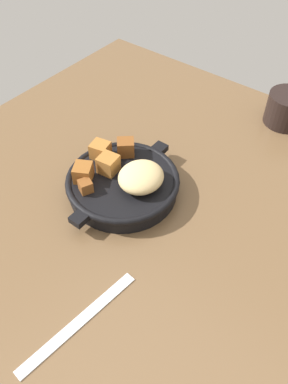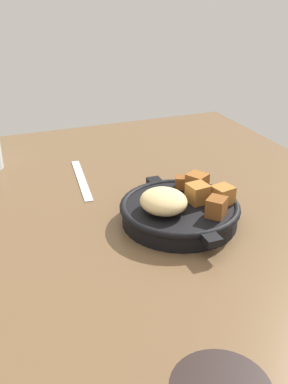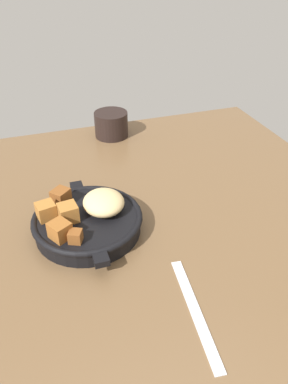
# 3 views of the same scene
# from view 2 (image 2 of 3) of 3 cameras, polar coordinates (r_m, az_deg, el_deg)

# --- Properties ---
(ground_plane) EXTENTS (1.01, 0.95, 0.02)m
(ground_plane) POSITION_cam_2_polar(r_m,az_deg,el_deg) (0.79, -3.25, -3.71)
(ground_plane) COLOR brown
(cast_iron_skillet) EXTENTS (0.24, 0.20, 0.07)m
(cast_iron_skillet) POSITION_cam_2_polar(r_m,az_deg,el_deg) (0.75, 4.47, -2.16)
(cast_iron_skillet) COLOR black
(cast_iron_skillet) RESTS_ON ground_plane
(butter_knife) EXTENTS (0.20, 0.04, 0.00)m
(butter_knife) POSITION_cam_2_polar(r_m,az_deg,el_deg) (0.92, -7.84, 1.60)
(butter_knife) COLOR silver
(butter_knife) RESTS_ON ground_plane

